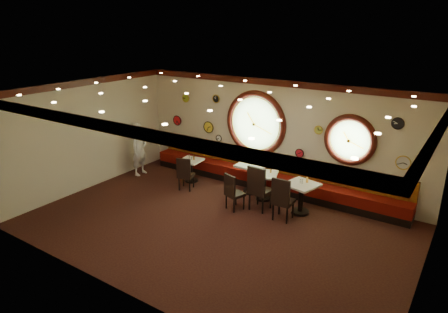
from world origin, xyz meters
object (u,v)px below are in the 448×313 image
at_px(table_a, 191,168).
at_px(table_c, 264,183).
at_px(condiment_b_salt, 250,162).
at_px(condiment_b_pepper, 252,163).
at_px(table_b, 252,174).
at_px(chair_d, 282,197).
at_px(condiment_a_salt, 189,157).
at_px(condiment_d_pepper, 302,182).
at_px(chair_b, 232,190).
at_px(condiment_d_salt, 300,181).
at_px(condiment_d_bottle, 307,179).
at_px(condiment_b_bottle, 259,162).
at_px(condiment_a_pepper, 192,158).
at_px(condiment_a_bottle, 194,158).
at_px(condiment_c_bottle, 271,170).
at_px(condiment_c_pepper, 264,172).
at_px(chair_c, 258,186).
at_px(chair_a, 185,172).
at_px(condiment_c_salt, 261,170).
at_px(table_d, 301,195).
at_px(waiter, 139,149).

distance_m(table_a, table_c, 2.49).
bearing_deg(condiment_b_salt, condiment_b_pepper, -36.24).
distance_m(table_b, chair_d, 1.86).
bearing_deg(chair_d, condiment_a_salt, 164.56).
height_order(table_b, condiment_d_pepper, condiment_d_pepper).
xyz_separation_m(table_c, chair_b, (-0.37, -1.05, 0.09)).
distance_m(condiment_d_salt, condiment_d_bottle, 0.19).
height_order(condiment_d_salt, condiment_b_bottle, condiment_b_bottle).
distance_m(condiment_a_pepper, condiment_d_bottle, 3.74).
height_order(table_b, chair_d, chair_d).
relative_size(condiment_d_salt, condiment_a_bottle, 0.69).
bearing_deg(condiment_c_bottle, condiment_a_salt, -177.22).
height_order(condiment_a_pepper, condiment_a_bottle, condiment_a_bottle).
distance_m(condiment_b_bottle, condiment_d_bottle, 1.67).
bearing_deg(condiment_a_salt, condiment_c_pepper, -0.79).
xyz_separation_m(condiment_b_salt, condiment_a_pepper, (-1.86, -0.31, -0.16)).
relative_size(condiment_d_pepper, condiment_a_bottle, 0.78).
distance_m(table_b, condiment_b_pepper, 0.38).
bearing_deg(condiment_c_bottle, chair_c, -84.41).
xyz_separation_m(condiment_a_pepper, condiment_b_pepper, (1.97, 0.23, 0.16)).
relative_size(chair_a, chair_d, 0.88).
relative_size(condiment_c_salt, condiment_a_pepper, 1.07).
relative_size(condiment_c_pepper, condiment_a_bottle, 0.78).
bearing_deg(chair_b, table_c, 89.68).
xyz_separation_m(condiment_a_salt, condiment_b_bottle, (2.27, 0.32, 0.18)).
relative_size(table_d, condiment_c_salt, 8.68).
bearing_deg(condiment_b_bottle, condiment_d_salt, -20.07).
height_order(table_c, chair_c, chair_c).
relative_size(chair_b, condiment_d_pepper, 5.41).
xyz_separation_m(condiment_c_salt, condiment_c_bottle, (0.25, 0.11, 0.02)).
bearing_deg(chair_a, condiment_a_salt, 100.57).
height_order(chair_a, condiment_c_salt, chair_a).
xyz_separation_m(table_c, table_d, (1.20, -0.23, 0.03)).
relative_size(condiment_c_salt, waiter, 0.06).
bearing_deg(condiment_c_bottle, condiment_c_salt, -156.25).
distance_m(chair_b, condiment_d_bottle, 1.93).
xyz_separation_m(table_a, chair_a, (0.27, -0.64, 0.13)).
relative_size(condiment_c_pepper, condiment_d_bottle, 0.65).
height_order(chair_c, condiment_d_salt, chair_c).
distance_m(condiment_a_pepper, condiment_c_pepper, 2.47).
bearing_deg(condiment_a_bottle, condiment_c_pepper, -0.12).
distance_m(table_a, condiment_b_bottle, 2.25).
bearing_deg(condiment_d_bottle, condiment_c_pepper, 177.61).
bearing_deg(chair_a, condiment_a_pepper, 92.86).
xyz_separation_m(condiment_d_salt, condiment_a_bottle, (-3.56, 0.19, -0.09)).
bearing_deg(condiment_d_bottle, condiment_d_pepper, -117.07).
distance_m(table_a, chair_a, 0.70).
height_order(chair_c, condiment_c_salt, chair_c).
relative_size(chair_c, condiment_d_bottle, 4.33).
xyz_separation_m(table_b, condiment_c_salt, (0.39, -0.22, 0.28)).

